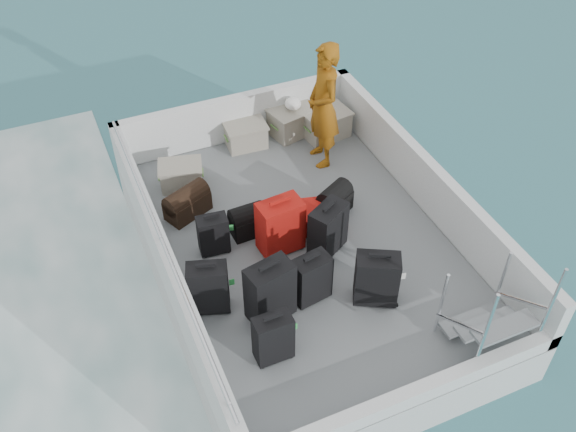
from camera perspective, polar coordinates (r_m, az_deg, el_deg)
name	(u,v)px	position (r m, az deg, el deg)	size (l,w,h in m)	color
ground	(304,276)	(8.40, 1.44, -5.32)	(160.00, 160.00, 0.00)	#1C5562
ferry_hull	(305,260)	(8.18, 1.48, -3.91)	(3.60, 5.00, 0.60)	silver
deck	(305,243)	(7.96, 1.52, -2.37)	(3.30, 4.70, 0.02)	slate
deck_fittings	(343,229)	(7.61, 4.95, -1.16)	(3.60, 5.00, 0.90)	white
suitcase_0	(273,339)	(6.61, -1.32, -10.85)	(0.39, 0.22, 0.61)	black
suitcase_1	(208,289)	(7.05, -7.08, -6.42)	(0.44, 0.25, 0.65)	black
suitcase_2	(213,235)	(7.71, -6.66, -1.69)	(0.36, 0.22, 0.53)	black
suitcase_3	(270,293)	(6.89, -1.60, -6.82)	(0.50, 0.29, 0.76)	black
suitcase_4	(311,279)	(7.12, 2.08, -5.64)	(0.42, 0.25, 0.62)	black
suitcase_5	(280,227)	(7.62, -0.69, -0.96)	(0.53, 0.32, 0.72)	#B3100D
suitcase_6	(376,279)	(7.15, 7.87, -5.61)	(0.48, 0.28, 0.66)	black
suitcase_7	(328,230)	(7.64, 3.57, -1.22)	(0.48, 0.27, 0.67)	black
suitcase_8	(306,218)	(8.08, 1.57, -0.14)	(0.45, 0.69, 0.27)	#B3100D
duffel_0	(187,205)	(8.32, -8.93, 1.02)	(0.58, 0.30, 0.32)	black
duffel_1	(248,223)	(7.98, -3.59, -0.61)	(0.43, 0.30, 0.32)	black
duffel_2	(335,202)	(8.28, 4.16, 1.25)	(0.44, 0.30, 0.32)	black
crate_0	(181,176)	(8.77, -9.47, 3.51)	(0.54, 0.37, 0.33)	#9B9687
crate_1	(246,136)	(9.40, -3.76, 7.10)	(0.56, 0.38, 0.34)	#9B9687
crate_2	(293,122)	(9.64, 0.44, 8.38)	(0.65, 0.45, 0.39)	#9B9687
crate_3	(326,125)	(9.59, 3.42, 8.07)	(0.63, 0.43, 0.38)	#9B9687
yellow_bag	(286,128)	(9.65, -0.21, 7.81)	(0.28, 0.26, 0.22)	gold
white_bag	(293,105)	(9.48, 0.45, 9.81)	(0.24, 0.24, 0.18)	white
passenger	(323,106)	(8.71, 3.16, 9.74)	(0.66, 0.43, 1.80)	#C36E12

